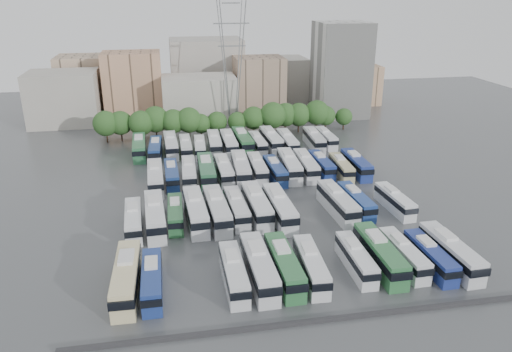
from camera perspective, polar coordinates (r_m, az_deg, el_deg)
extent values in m
plane|color=#424447|center=(86.53, 0.64, -3.20)|extent=(220.00, 220.00, 0.00)
cube|color=#2D2D30|center=(58.75, 7.05, -16.09)|extent=(56.00, 0.50, 0.50)
cylinder|color=black|center=(125.09, -16.65, 4.26)|extent=(0.36, 0.36, 2.52)
sphere|color=#234C1E|center=(124.19, -16.81, 5.77)|extent=(6.05, 6.05, 6.05)
cylinder|color=black|center=(125.47, -15.10, 4.44)|extent=(0.36, 0.36, 2.40)
sphere|color=#234C1E|center=(124.61, -15.24, 5.87)|extent=(5.76, 5.76, 5.76)
cylinder|color=black|center=(123.68, -12.88, 4.42)|extent=(0.36, 0.36, 2.48)
sphere|color=#234C1E|center=(122.78, -13.01, 5.92)|extent=(5.95, 5.95, 5.95)
cylinder|color=black|center=(125.05, -11.30, 4.77)|extent=(0.36, 0.36, 2.66)
sphere|color=#234C1E|center=(124.11, -11.42, 6.37)|extent=(6.39, 6.39, 6.39)
cylinder|color=black|center=(124.09, -9.35, 4.72)|extent=(0.36, 0.36, 2.44)
sphere|color=#234C1E|center=(123.21, -9.44, 6.19)|extent=(5.84, 5.84, 5.84)
cylinder|color=black|center=(123.69, -7.60, 4.79)|extent=(0.36, 0.36, 2.57)
sphere|color=#234C1E|center=(122.76, -7.68, 6.36)|extent=(6.17, 6.17, 6.17)
cylinder|color=black|center=(124.19, -6.26, 4.78)|extent=(0.36, 0.36, 1.98)
sphere|color=#234C1E|center=(123.47, -6.31, 5.98)|extent=(4.75, 4.75, 4.75)
cylinder|color=black|center=(125.07, -4.43, 4.98)|extent=(0.36, 0.36, 2.07)
sphere|color=#234C1E|center=(124.33, -4.47, 6.22)|extent=(4.96, 4.96, 4.96)
cylinder|color=black|center=(125.40, -2.13, 5.06)|extent=(0.36, 0.36, 1.99)
sphere|color=#234C1E|center=(124.68, -2.15, 6.25)|extent=(4.77, 4.77, 4.77)
cylinder|color=black|center=(125.81, -0.28, 5.22)|extent=(0.36, 0.36, 2.39)
sphere|color=#234C1E|center=(124.96, -0.28, 6.65)|extent=(5.74, 5.74, 5.74)
cylinder|color=black|center=(126.12, 1.91, 5.33)|extent=(0.36, 0.36, 2.73)
sphere|color=#234C1E|center=(125.16, 1.93, 6.96)|extent=(6.55, 6.55, 6.55)
cylinder|color=black|center=(128.50, 3.35, 5.55)|extent=(0.36, 0.36, 2.49)
sphere|color=#234C1E|center=(127.63, 3.38, 7.01)|extent=(5.98, 5.98, 5.98)
cylinder|color=black|center=(129.05, 4.86, 5.57)|extent=(0.36, 0.36, 2.47)
sphere|color=#234C1E|center=(128.20, 4.91, 7.01)|extent=(5.92, 5.92, 5.92)
cylinder|color=black|center=(130.40, 6.89, 5.69)|extent=(0.36, 0.36, 2.63)
sphere|color=#234C1E|center=(129.51, 6.96, 7.22)|extent=(6.31, 6.31, 6.31)
cylinder|color=black|center=(131.45, 7.91, 5.65)|extent=(0.36, 0.36, 2.10)
sphere|color=#234C1E|center=(130.73, 7.97, 6.85)|extent=(5.03, 5.03, 5.03)
cylinder|color=black|center=(133.00, 9.94, 5.65)|extent=(0.36, 0.36, 1.83)
sphere|color=#234C1E|center=(132.37, 10.01, 6.69)|extent=(4.40, 4.40, 4.40)
cube|color=#9E998E|center=(144.80, -21.08, 8.30)|extent=(18.00, 14.00, 14.00)
cube|color=tan|center=(148.07, -13.86, 10.14)|extent=(16.00, 12.00, 18.00)
cube|color=#ADA89E|center=(140.85, -6.50, 8.82)|extent=(20.00, 14.00, 12.00)
cube|color=gray|center=(148.54, 0.34, 10.38)|extent=(14.00, 12.00, 16.00)
cube|color=gray|center=(160.01, -5.66, 11.78)|extent=(22.00, 16.00, 20.00)
cube|color=tan|center=(159.47, -18.75, 10.03)|extent=(16.00, 14.00, 16.00)
cube|color=#A39E93|center=(161.88, 2.37, 10.90)|extent=(18.00, 14.00, 14.00)
cube|color=tan|center=(163.40, 11.21, 10.26)|extent=(14.00, 12.00, 12.00)
cube|color=gray|center=(154.46, -9.88, 9.36)|extent=(12.00, 10.00, 10.00)
cube|color=silver|center=(145.82, 9.66, 11.88)|extent=(14.00, 14.00, 26.00)
cylinder|color=slate|center=(127.68, -3.54, 12.67)|extent=(2.90, 2.91, 33.83)
cylinder|color=slate|center=(131.61, -3.76, 12.92)|extent=(2.90, 2.91, 33.83)
cylinder|color=slate|center=(128.21, -1.72, 12.74)|extent=(2.90, 2.91, 33.83)
cylinder|color=slate|center=(132.13, -2.00, 12.98)|extent=(2.90, 2.91, 33.83)
cube|color=slate|center=(128.62, -2.87, 19.14)|extent=(4.50, 0.30, 0.30)
cube|color=slate|center=(128.87, -2.83, 17.03)|extent=(9.00, 0.30, 0.30)
cube|color=slate|center=(129.37, -2.79, 14.62)|extent=(7.00, 0.30, 0.30)
cube|color=beige|center=(64.43, -14.57, -11.27)|extent=(3.07, 13.08, 3.69)
cube|color=black|center=(63.92, -14.64, -10.81)|extent=(3.20, 13.28, 1.09)
cube|color=silver|center=(64.76, -14.62, -8.94)|extent=(1.93, 3.51, 0.48)
cube|color=navy|center=(63.79, -11.79, -11.66)|extent=(2.37, 11.04, 3.13)
cube|color=black|center=(63.35, -11.83, -11.27)|extent=(2.48, 11.20, 0.92)
cube|color=silver|center=(64.05, -11.90, -9.67)|extent=(1.57, 2.95, 0.40)
cube|color=silver|center=(63.81, -2.54, -11.11)|extent=(2.46, 11.43, 3.24)
cube|color=black|center=(63.36, -2.54, -10.70)|extent=(2.57, 11.60, 0.95)
cube|color=silver|center=(64.08, -2.75, -9.05)|extent=(1.63, 3.05, 0.42)
cube|color=silver|center=(64.54, 0.35, -10.46)|extent=(2.95, 12.94, 3.65)
cube|color=black|center=(64.04, 0.38, -10.00)|extent=(3.08, 13.14, 1.07)
cube|color=silver|center=(64.86, 0.06, -8.17)|extent=(1.88, 3.47, 0.47)
cube|color=#2E6D3D|center=(65.17, 3.22, -10.24)|extent=(2.77, 12.38, 3.50)
cube|color=black|center=(64.69, 3.26, -9.80)|extent=(2.89, 12.57, 1.03)
cube|color=silver|center=(65.47, 2.92, -8.07)|extent=(1.79, 3.31, 0.45)
cube|color=silver|center=(65.67, 6.29, -10.21)|extent=(3.02, 11.55, 3.24)
cube|color=black|center=(65.24, 6.34, -9.81)|extent=(3.14, 11.72, 0.95)
cube|color=silver|center=(65.95, 6.07, -8.21)|extent=(1.78, 3.13, 0.42)
cube|color=silver|center=(68.24, 11.35, -9.33)|extent=(2.41, 10.73, 3.03)
cube|color=black|center=(67.84, 11.43, -8.97)|extent=(2.52, 10.89, 0.89)
cube|color=silver|center=(68.49, 11.07, -7.55)|extent=(1.55, 2.87, 0.39)
cube|color=#2F6E3D|center=(69.38, 13.95, -8.75)|extent=(2.76, 12.74, 3.61)
cube|color=black|center=(68.92, 14.05, -8.31)|extent=(2.89, 12.93, 1.06)
cube|color=silver|center=(69.68, 13.58, -6.67)|extent=(1.82, 3.40, 0.47)
cube|color=silver|center=(70.71, 16.49, -8.66)|extent=(2.66, 11.00, 3.10)
cube|color=black|center=(70.32, 16.59, -8.29)|extent=(2.78, 11.17, 0.91)
cube|color=silver|center=(70.93, 16.12, -6.91)|extent=(1.64, 2.96, 0.40)
cube|color=navy|center=(71.28, 19.26, -8.76)|extent=(2.51, 10.89, 3.07)
cube|color=black|center=(70.90, 19.37, -8.40)|extent=(2.63, 11.06, 0.90)
cube|color=silver|center=(71.48, 18.89, -7.04)|extent=(1.59, 2.92, 0.40)
cube|color=silver|center=(72.84, 21.33, -8.18)|extent=(3.04, 12.48, 3.51)
cube|color=black|center=(72.42, 21.46, -7.77)|extent=(3.17, 12.67, 1.03)
cube|color=silver|center=(73.07, 20.88, -6.26)|extent=(1.86, 3.36, 0.45)
cube|color=silver|center=(79.06, -13.82, -5.03)|extent=(2.95, 11.45, 3.21)
cube|color=black|center=(78.67, -13.86, -4.67)|extent=(3.07, 11.62, 0.95)
cube|color=silver|center=(79.59, -13.93, -3.42)|extent=(1.75, 3.10, 0.42)
cube|color=silver|center=(79.26, -11.46, -4.56)|extent=(3.39, 13.22, 3.71)
cube|color=black|center=(78.81, -11.49, -4.14)|extent=(3.53, 13.43, 1.09)
cube|color=silver|center=(79.89, -11.62, -2.70)|extent=(2.02, 3.58, 0.48)
cube|color=#2A6337|center=(80.26, -9.19, -4.34)|extent=(2.43, 10.65, 3.01)
cube|color=black|center=(79.90, -9.21, -4.01)|extent=(2.54, 10.81, 0.88)
cube|color=silver|center=(80.77, -9.27, -2.85)|extent=(1.55, 2.85, 0.39)
cube|color=silver|center=(79.77, -6.90, -4.10)|extent=(3.38, 13.24, 3.72)
cube|color=black|center=(79.32, -6.91, -3.68)|extent=(3.52, 13.44, 1.09)
cube|color=silver|center=(80.40, -7.10, -2.25)|extent=(2.02, 3.58, 0.48)
cube|color=silver|center=(79.85, -4.48, -3.96)|extent=(3.43, 13.31, 3.74)
cube|color=black|center=(79.41, -4.47, -3.55)|extent=(3.57, 13.51, 1.10)
cube|color=silver|center=(80.48, -4.70, -2.12)|extent=(2.04, 3.60, 0.48)
cube|color=silver|center=(80.90, -2.23, -3.74)|extent=(2.84, 11.71, 3.30)
cube|color=black|center=(80.51, -2.22, -3.38)|extent=(2.96, 11.89, 0.97)
cube|color=silver|center=(81.45, -2.43, -2.13)|extent=(1.75, 3.15, 0.43)
cube|color=silver|center=(81.31, 0.08, -3.43)|extent=(3.14, 13.16, 3.71)
cube|color=black|center=(80.87, 0.11, -3.02)|extent=(3.27, 13.36, 1.09)
cube|color=silver|center=(81.93, -0.16, -1.63)|extent=(1.95, 3.54, 0.48)
cube|color=silver|center=(80.48, 2.70, -3.72)|extent=(3.10, 13.15, 3.71)
cube|color=black|center=(80.04, 2.74, -3.31)|extent=(3.23, 13.35, 1.09)
cube|color=silver|center=(81.08, 2.44, -1.91)|extent=(1.94, 3.53, 0.48)
cube|color=silver|center=(83.49, 9.30, -3.09)|extent=(3.36, 12.83, 3.60)
cube|color=black|center=(83.08, 9.37, -2.70)|extent=(3.50, 13.02, 1.06)
cube|color=silver|center=(84.04, 8.97, -1.39)|extent=(1.97, 3.48, 0.47)
cube|color=navy|center=(85.16, 11.34, -2.89)|extent=(2.90, 11.26, 3.16)
cube|color=black|center=(84.80, 11.40, -2.56)|extent=(3.02, 11.44, 0.93)
cube|color=silver|center=(85.63, 11.05, -1.43)|extent=(1.72, 3.05, 0.41)
cube|color=white|center=(86.92, 15.55, -2.82)|extent=(2.81, 10.79, 3.03)
cube|color=black|center=(86.59, 15.63, -2.50)|extent=(2.93, 10.95, 0.89)
cube|color=silver|center=(87.34, 15.25, -1.45)|extent=(1.66, 2.92, 0.39)
cube|color=silver|center=(94.72, -11.42, -0.25)|extent=(3.01, 12.75, 3.60)
cube|color=black|center=(94.33, -11.45, 0.10)|extent=(3.14, 12.95, 1.06)
cube|color=silver|center=(95.51, -11.53, 1.22)|extent=(1.88, 3.43, 0.47)
cube|color=navy|center=(96.26, -9.61, 0.09)|extent=(2.60, 11.22, 3.17)
cube|color=black|center=(95.91, -9.63, 0.39)|extent=(2.72, 11.39, 0.93)
cube|color=silver|center=(96.95, -9.72, 1.36)|extent=(1.64, 3.01, 0.41)
cube|color=silver|center=(96.46, -7.66, 0.30)|extent=(2.89, 11.90, 3.35)
cube|color=black|center=(96.09, -7.67, 0.63)|extent=(3.01, 12.08, 0.99)
cube|color=silver|center=(97.20, -7.73, 1.65)|extent=(1.78, 3.21, 0.43)
cube|color=#2C6740|center=(96.24, -5.67, 0.47)|extent=(3.06, 13.24, 3.74)
cube|color=black|center=(95.84, -5.68, 0.83)|extent=(3.20, 13.44, 1.10)
cube|color=silver|center=(97.08, -5.79, 1.97)|extent=(1.94, 3.55, 0.48)
cube|color=silver|center=(96.88, -3.68, 0.56)|extent=(2.72, 12.01, 3.39)
cube|color=black|center=(96.51, -3.68, 0.89)|extent=(2.84, 12.19, 1.00)
cube|color=silver|center=(97.62, -3.83, 1.91)|extent=(1.74, 3.22, 0.44)
cube|color=silver|center=(97.34, -1.74, 0.80)|extent=(3.47, 13.29, 3.73)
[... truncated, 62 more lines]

